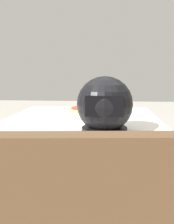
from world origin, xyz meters
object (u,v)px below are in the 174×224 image
object	(u,v)px
pizza	(91,109)
drinking_glass	(102,111)
dining_table	(83,135)
motorcycle_helmet	(105,106)

from	to	relation	value
pizza	drinking_glass	xyz separation A→B (m)	(-0.07, 0.30, 0.03)
dining_table	pizza	distance (m)	0.23
drinking_glass	motorcycle_helmet	bearing A→B (deg)	95.08
pizza	dining_table	bearing A→B (deg)	79.72
dining_table	drinking_glass	distance (m)	0.22
drinking_glass	pizza	bearing A→B (deg)	-76.32
dining_table	drinking_glass	xyz separation A→B (m)	(-0.11, 0.12, 0.16)
dining_table	pizza	world-z (taller)	pizza
motorcycle_helmet	drinking_glass	xyz separation A→B (m)	(0.02, -0.19, -0.05)
motorcycle_helmet	dining_table	bearing A→B (deg)	-67.94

